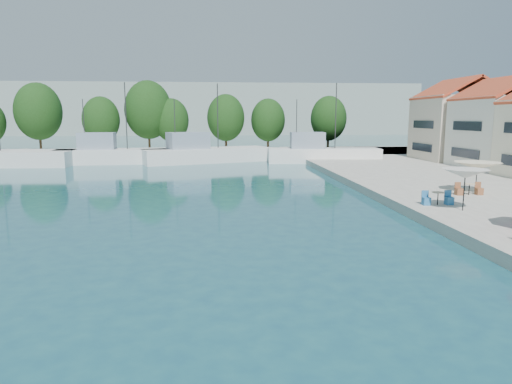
{
  "coord_description": "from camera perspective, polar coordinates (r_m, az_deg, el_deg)",
  "views": [
    {
      "loc": [
        -4.94,
        -1.63,
        5.71
      ],
      "look_at": [
        -2.48,
        26.0,
        1.12
      ],
      "focal_mm": 32.0,
      "sensor_mm": 36.0,
      "label": 1
    }
  ],
  "objects": [
    {
      "name": "tree_07",
      "position": [
        72.5,
        1.52,
        8.97
      ],
      "size": [
        5.36,
        5.36,
        7.93
      ],
      "color": "#3F2B19",
      "rests_on": "quay_far"
    },
    {
      "name": "hill_west",
      "position": [
        163.58,
        -14.12,
        9.92
      ],
      "size": [
        180.0,
        40.0,
        16.0
      ],
      "primitive_type": "cube",
      "color": "gray",
      "rests_on": "ground"
    },
    {
      "name": "trawler_03",
      "position": [
        57.92,
        -6.6,
        4.74
      ],
      "size": [
        16.35,
        9.51,
        10.2
      ],
      "rotation": [
        0.0,
        0.0,
        0.36
      ],
      "color": "silver",
      "rests_on": "ground"
    },
    {
      "name": "trawler_04",
      "position": [
        57.9,
        8.1,
        4.71
      ],
      "size": [
        14.1,
        4.65,
        10.2
      ],
      "rotation": [
        0.0,
        0.0,
        -0.08
      ],
      "color": "white",
      "rests_on": "ground"
    },
    {
      "name": "tree_08",
      "position": [
        73.96,
        9.06,
        9.07
      ],
      "size": [
        5.66,
        5.66,
        8.38
      ],
      "color": "#3F2B19",
      "rests_on": "quay_far"
    },
    {
      "name": "hill_east",
      "position": [
        187.1,
        8.93,
        9.38
      ],
      "size": [
        140.0,
        40.0,
        12.0
      ],
      "primitive_type": "cube",
      "color": "gray",
      "rests_on": "ground"
    },
    {
      "name": "tree_03",
      "position": [
        72.82,
        -18.81,
        8.57
      ],
      "size": [
        5.48,
        5.48,
        8.12
      ],
      "color": "#3F2B19",
      "rests_on": "quay_far"
    },
    {
      "name": "cafe_table_02",
      "position": [
        28.75,
        21.76,
        -0.94
      ],
      "size": [
        1.82,
        0.7,
        0.76
      ],
      "color": "black",
      "rests_on": "quay_right"
    },
    {
      "name": "building_05",
      "position": [
        52.35,
        28.75,
        7.76
      ],
      "size": [
        8.4,
        8.8,
        9.7
      ],
      "color": "silver",
      "rests_on": "quay_right"
    },
    {
      "name": "quay_far",
      "position": [
        68.91,
        -7.65,
        4.81
      ],
      "size": [
        90.0,
        16.0,
        0.6
      ],
      "primitive_type": "cube",
      "color": "#9C988D",
      "rests_on": "ground"
    },
    {
      "name": "tree_05",
      "position": [
        72.56,
        -10.53,
        8.82
      ],
      "size": [
        5.35,
        5.35,
        7.92
      ],
      "color": "#3F2B19",
      "rests_on": "quay_far"
    },
    {
      "name": "umbrella_cream",
      "position": [
        34.37,
        25.94,
        2.98
      ],
      "size": [
        3.16,
        3.16,
        2.08
      ],
      "color": "black",
      "rests_on": "quay_right"
    },
    {
      "name": "tree_06",
      "position": [
        71.52,
        -3.79,
        9.24
      ],
      "size": [
        5.78,
        5.78,
        8.56
      ],
      "color": "#3F2B19",
      "rests_on": "quay_far"
    },
    {
      "name": "tree_04",
      "position": [
        73.35,
        -13.33,
        9.95
      ],
      "size": [
        7.18,
        7.18,
        10.63
      ],
      "color": "#3F2B19",
      "rests_on": "quay_far"
    },
    {
      "name": "building_06",
      "position": [
        60.06,
        23.99,
        8.39
      ],
      "size": [
        9.0,
        8.8,
        10.2
      ],
      "color": "beige",
      "rests_on": "quay_right"
    },
    {
      "name": "tree_02",
      "position": [
        77.13,
        -25.58,
        9.07
      ],
      "size": [
        6.89,
        6.89,
        10.19
      ],
      "color": "#3F2B19",
      "rests_on": "quay_far"
    },
    {
      "name": "trawler_02",
      "position": [
        58.76,
        -17.47,
        4.44
      ],
      "size": [
        14.37,
        4.65,
        10.2
      ],
      "rotation": [
        0.0,
        0.0,
        0.07
      ],
      "color": "silver",
      "rests_on": "ground"
    },
    {
      "name": "umbrella_white",
      "position": [
        27.31,
        24.7,
        2.11
      ],
      "size": [
        2.55,
        2.55,
        2.31
      ],
      "color": "black",
      "rests_on": "quay_right"
    },
    {
      "name": "cafe_table_03",
      "position": [
        33.21,
        25.08,
        0.15
      ],
      "size": [
        1.82,
        0.7,
        0.76
      ],
      "color": "black",
      "rests_on": "quay_right"
    }
  ]
}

